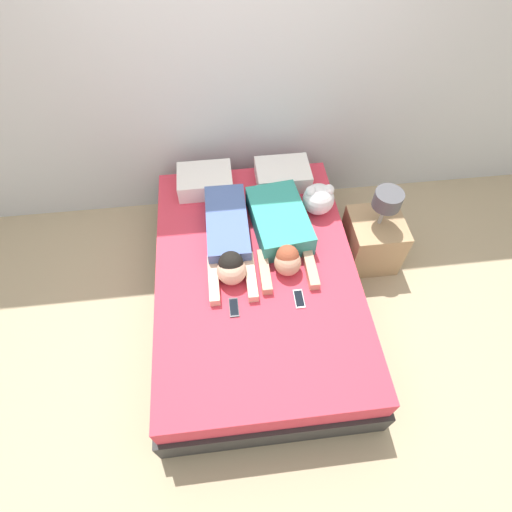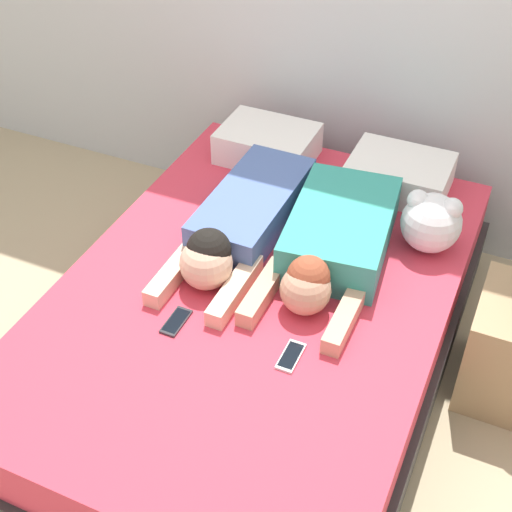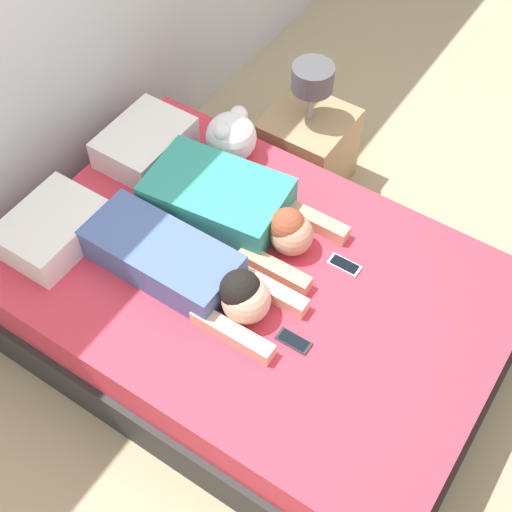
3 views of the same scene
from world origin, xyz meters
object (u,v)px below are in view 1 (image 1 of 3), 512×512
object	(u,v)px
plush_toy	(318,199)
person_right	(281,230)
nightstand	(373,238)
pillow_head_left	(205,181)
cell_phone_right	(299,299)
pillow_head_right	(283,175)
person_left	(229,239)
bed	(256,286)
cell_phone_left	(234,307)

from	to	relation	value
plush_toy	person_right	bearing A→B (deg)	-143.06
nightstand	plush_toy	bearing A→B (deg)	160.96
pillow_head_left	cell_phone_right	distance (m)	1.30
pillow_head_left	pillow_head_right	size ratio (longest dim) A/B	1.00
pillow_head_left	nightstand	world-z (taller)	nightstand
cell_phone_right	plush_toy	world-z (taller)	plush_toy
person_left	bed	bearing A→B (deg)	-50.75
plush_toy	bed	bearing A→B (deg)	-137.32
person_left	nightstand	world-z (taller)	nightstand
pillow_head_right	person_right	size ratio (longest dim) A/B	0.48
pillow_head_left	person_left	bearing A→B (deg)	-77.14
cell_phone_left	nightstand	distance (m)	1.40
bed	plush_toy	world-z (taller)	plush_toy
bed	cell_phone_right	xyz separation A→B (m)	(0.26, -0.29, 0.26)
pillow_head_right	nightstand	bearing A→B (deg)	-36.62
plush_toy	nightstand	bearing A→B (deg)	-19.04
pillow_head_left	cell_phone_left	distance (m)	1.18
bed	plush_toy	distance (m)	0.85
bed	person_right	size ratio (longest dim) A/B	2.37
cell_phone_right	nightstand	distance (m)	1.02
bed	plush_toy	bearing A→B (deg)	42.68
nightstand	bed	bearing A→B (deg)	-161.59
nightstand	pillow_head_left	bearing A→B (deg)	158.91
person_left	person_right	bearing A→B (deg)	5.80
cell_phone_right	nightstand	size ratio (longest dim) A/B	0.18
person_left	nightstand	xyz separation A→B (m)	(1.21, 0.12, -0.32)
cell_phone_left	pillow_head_right	bearing A→B (deg)	66.40
pillow_head_left	person_right	world-z (taller)	person_right
pillow_head_right	cell_phone_right	size ratio (longest dim) A/B	3.07
pillow_head_right	plush_toy	world-z (taller)	plush_toy
pillow_head_left	pillow_head_right	bearing A→B (deg)	0.00
person_left	plush_toy	distance (m)	0.79
person_right	cell_phone_right	size ratio (longest dim) A/B	6.35
pillow_head_left	plush_toy	distance (m)	0.95
bed	person_left	xyz separation A→B (m)	(-0.18, 0.22, 0.34)
bed	cell_phone_left	distance (m)	0.44
cell_phone_left	cell_phone_right	size ratio (longest dim) A/B	1.00
person_left	plush_toy	xyz separation A→B (m)	(0.73, 0.29, 0.04)
person_right	cell_phone_left	world-z (taller)	person_right
bed	cell_phone_right	world-z (taller)	cell_phone_right
pillow_head_right	person_left	world-z (taller)	person_left
cell_phone_left	cell_phone_right	bearing A→B (deg)	1.96
plush_toy	nightstand	size ratio (longest dim) A/B	0.32
pillow_head_right	pillow_head_left	bearing A→B (deg)	180.00
pillow_head_right	cell_phone_right	world-z (taller)	pillow_head_right
cell_phone_right	person_right	bearing A→B (deg)	94.69
person_right	person_left	bearing A→B (deg)	-174.20
pillow_head_left	bed	bearing A→B (deg)	-69.36
cell_phone_right	pillow_head_left	bearing A→B (deg)	117.05
pillow_head_right	nightstand	size ratio (longest dim) A/B	0.56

